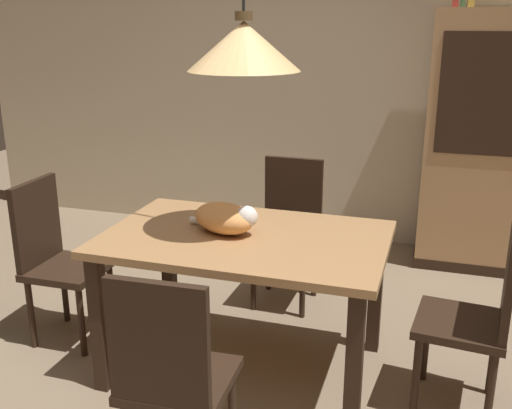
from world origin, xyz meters
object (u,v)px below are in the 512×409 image
at_px(chair_right_side, 480,311).
at_px(cat_sleeping, 226,218).
at_px(chair_far_back, 289,225).
at_px(chair_left_side, 55,254).
at_px(hutch_bookcase, 505,150).
at_px(dining_table, 245,254).
at_px(chair_near_front, 171,373).
at_px(pendant_lamp, 244,45).

height_order(chair_right_side, cat_sleeping, chair_right_side).
bearing_deg(chair_far_back, cat_sleeping, -96.91).
relative_size(chair_left_side, hutch_bookcase, 0.50).
height_order(dining_table, chair_near_front, chair_near_front).
distance_m(chair_right_side, chair_left_side, 2.26).
height_order(chair_near_front, pendant_lamp, pendant_lamp).
relative_size(chair_near_front, pendant_lamp, 0.72).
relative_size(chair_right_side, hutch_bookcase, 0.50).
bearing_deg(chair_near_front, chair_right_side, 37.75).
xyz_separation_m(dining_table, chair_far_back, (0.00, 0.88, -0.14)).
relative_size(cat_sleeping, pendant_lamp, 0.31).
bearing_deg(hutch_bookcase, chair_near_front, -115.88).
height_order(dining_table, chair_far_back, chair_far_back).
distance_m(dining_table, chair_left_side, 1.14).
height_order(cat_sleeping, pendant_lamp, pendant_lamp).
bearing_deg(pendant_lamp, hutch_bookcase, 54.34).
height_order(chair_left_side, pendant_lamp, pendant_lamp).
bearing_deg(chair_right_side, pendant_lamp, 179.62).
distance_m(dining_table, cat_sleeping, 0.21).
bearing_deg(hutch_bookcase, chair_left_side, -143.01).
xyz_separation_m(chair_left_side, pendant_lamp, (1.13, 0.00, 1.15)).
height_order(chair_near_front, hutch_bookcase, hutch_bookcase).
bearing_deg(pendant_lamp, chair_left_side, -179.94).
xyz_separation_m(dining_table, hutch_bookcase, (1.33, 1.85, 0.24)).
distance_m(chair_near_front, chair_far_back, 1.76).
bearing_deg(chair_left_side, cat_sleeping, 0.63).
bearing_deg(chair_near_front, chair_left_side, 142.22).
distance_m(dining_table, chair_near_front, 0.89).
xyz_separation_m(chair_far_back, pendant_lamp, (-0.00, -0.88, 1.15)).
distance_m(chair_left_side, pendant_lamp, 1.61).
bearing_deg(chair_near_front, cat_sleeping, 96.85).
bearing_deg(chair_right_side, dining_table, 179.62).
bearing_deg(pendant_lamp, cat_sleeping, 174.53).
relative_size(chair_right_side, chair_near_front, 1.00).
xyz_separation_m(chair_near_front, chair_far_back, (-0.00, 1.76, 0.00)).
distance_m(chair_left_side, cat_sleeping, 1.07).
height_order(chair_left_side, chair_near_front, same).
bearing_deg(chair_left_side, chair_near_front, -37.78).
relative_size(dining_table, pendant_lamp, 1.08).
distance_m(chair_near_front, pendant_lamp, 1.45).
distance_m(chair_right_side, pendant_lamp, 1.61).
relative_size(dining_table, cat_sleeping, 3.43).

